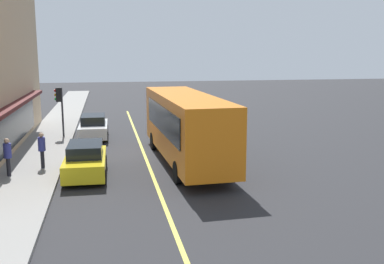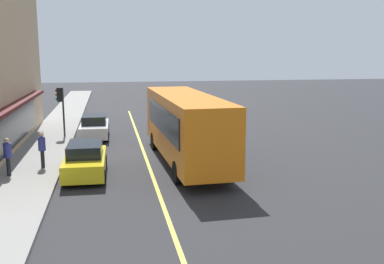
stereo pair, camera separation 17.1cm
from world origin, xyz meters
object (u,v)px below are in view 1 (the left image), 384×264
at_px(bus, 185,125).
at_px(car_white, 93,127).
at_px(pedestrian_at_corner, 42,147).
at_px(traffic_light, 59,100).
at_px(pedestrian_by_curb, 8,153).
at_px(car_yellow, 86,160).

bearing_deg(bus, car_white, 31.95).
relative_size(bus, pedestrian_at_corner, 6.54).
relative_size(bus, traffic_light, 3.51).
relative_size(traffic_light, pedestrian_at_corner, 1.87).
bearing_deg(bus, pedestrian_by_curb, 100.18).
distance_m(car_white, pedestrian_at_corner, 8.26).
bearing_deg(traffic_light, car_yellow, -168.41).
relative_size(traffic_light, pedestrian_by_curb, 1.86).
relative_size(bus, car_yellow, 2.59).
bearing_deg(pedestrian_at_corner, bus, -87.89).
relative_size(car_white, pedestrian_at_corner, 2.52).
height_order(car_white, pedestrian_by_curb, pedestrian_by_curb).
xyz_separation_m(bus, pedestrian_by_curb, (-1.49, 8.32, -0.80)).
height_order(car_white, car_yellow, same).
bearing_deg(traffic_light, bus, -138.59).
bearing_deg(pedestrian_at_corner, traffic_light, -0.94).
bearing_deg(pedestrian_by_curb, traffic_light, -8.76).
xyz_separation_m(car_white, car_yellow, (-9.30, 0.16, 0.00)).
xyz_separation_m(traffic_light, car_white, (-0.12, -2.09, -1.79)).
height_order(car_yellow, pedestrian_by_curb, pedestrian_by_curb).
bearing_deg(car_white, car_yellow, 179.01).
height_order(traffic_light, car_yellow, traffic_light).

